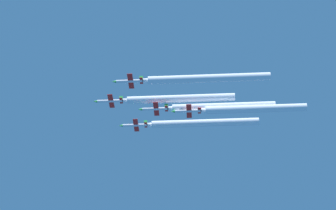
{
  "coord_description": "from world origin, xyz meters",
  "views": [
    {
      "loc": [
        -174.73,
        -22.46,
        1.51
      ],
      "look_at": [
        -0.19,
        -13.41,
        143.22
      ],
      "focal_mm": 64.5,
      "sensor_mm": 36.0,
      "label": 1
    }
  ],
  "objects_px": {
    "jet_high_trail": "(187,111)",
    "jet_lead": "(109,101)",
    "jet_left_wingman": "(128,81)",
    "jet_slot": "(154,109)",
    "jet_right_wingman": "(134,125)"
  },
  "relations": [
    {
      "from": "jet_left_wingman",
      "to": "jet_high_trail",
      "type": "distance_m",
      "value": 24.69
    },
    {
      "from": "jet_slot",
      "to": "jet_high_trail",
      "type": "xyz_separation_m",
      "value": [
        -0.75,
        -12.22,
        -2.1
      ]
    },
    {
      "from": "jet_slot",
      "to": "jet_high_trail",
      "type": "relative_size",
      "value": 1.0
    },
    {
      "from": "jet_left_wingman",
      "to": "jet_right_wingman",
      "type": "height_order",
      "value": "jet_right_wingman"
    },
    {
      "from": "jet_slot",
      "to": "jet_lead",
      "type": "bearing_deg",
      "value": 90.88
    },
    {
      "from": "jet_high_trail",
      "to": "jet_slot",
      "type": "bearing_deg",
      "value": 86.49
    },
    {
      "from": "jet_high_trail",
      "to": "jet_lead",
      "type": "bearing_deg",
      "value": 89.05
    },
    {
      "from": "jet_slot",
      "to": "jet_high_trail",
      "type": "distance_m",
      "value": 12.43
    },
    {
      "from": "jet_left_wingman",
      "to": "jet_slot",
      "type": "bearing_deg",
      "value": -30.68
    },
    {
      "from": "jet_lead",
      "to": "jet_left_wingman",
      "type": "distance_m",
      "value": 16.48
    },
    {
      "from": "jet_lead",
      "to": "jet_high_trail",
      "type": "distance_m",
      "value": 30.09
    },
    {
      "from": "jet_left_wingman",
      "to": "jet_slot",
      "type": "distance_m",
      "value": 16.31
    },
    {
      "from": "jet_lead",
      "to": "jet_high_trail",
      "type": "relative_size",
      "value": 1.0
    },
    {
      "from": "jet_right_wingman",
      "to": "jet_slot",
      "type": "relative_size",
      "value": 1.0
    },
    {
      "from": "jet_left_wingman",
      "to": "jet_slot",
      "type": "xyz_separation_m",
      "value": [
        13.92,
        -8.26,
        -1.97
      ]
    }
  ]
}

